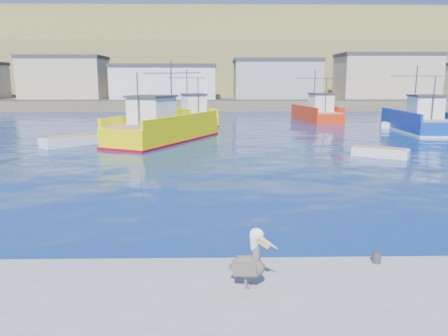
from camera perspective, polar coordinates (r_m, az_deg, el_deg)
name	(u,v)px	position (r m, az deg, el deg)	size (l,w,h in m)	color
ground	(246,235)	(14.37, 2.90, -8.75)	(260.00, 260.00, 0.00)	#072153
dock_bollards	(280,258)	(11.05, 7.34, -11.59)	(36.20, 0.20, 0.30)	#4C4C4C
far_shore	(219,65)	(122.73, -0.66, 13.29)	(200.00, 81.00, 24.00)	brown
trawler_yellow_a	(163,128)	(36.11, -8.01, 5.14)	(8.84, 12.48, 6.60)	#F6E800
trawler_yellow_b	(191,116)	(50.45, -4.37, 6.83)	(6.66, 10.08, 6.29)	#F6E800
trawler_blue	(418,121)	(46.66, 24.04, 5.57)	(5.06, 10.69, 6.42)	#0B349D
boat_orange	(317,113)	(54.82, 12.08, 7.10)	(4.87, 9.48, 6.18)	red
skiff_left	(70,142)	(35.64, -19.50, 3.26)	(4.01, 4.21, 0.94)	silver
skiff_mid	(380,153)	(30.48, 19.73, 1.86)	(3.62, 2.90, 0.76)	silver
skiff_far	(388,125)	(50.26, 20.66, 5.31)	(2.51, 3.68, 0.76)	silver
pelican	(250,262)	(9.68, 3.36, -12.15)	(1.09, 0.65, 1.36)	#595451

